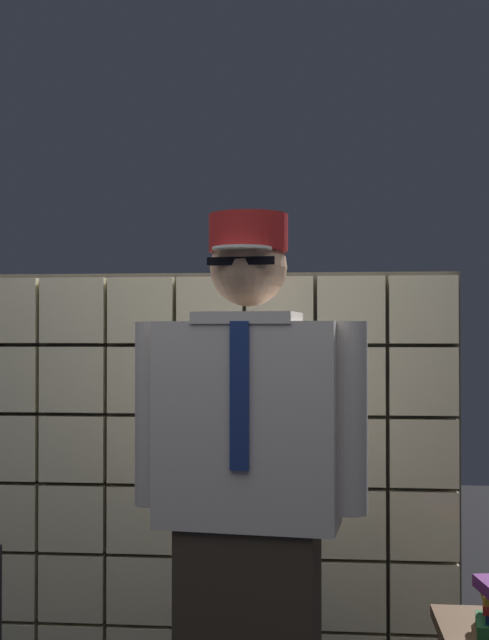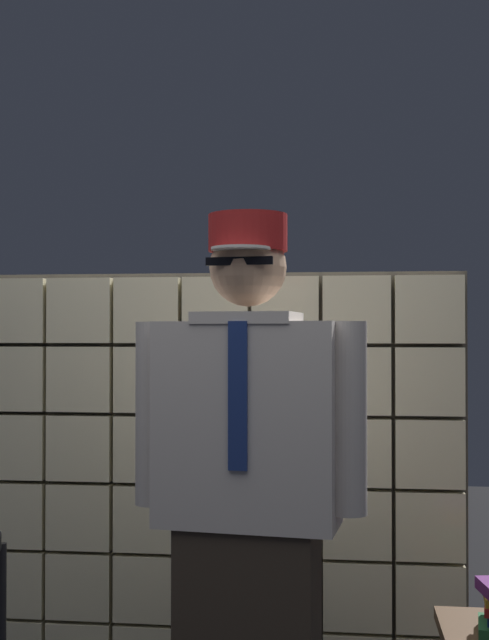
# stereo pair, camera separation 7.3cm
# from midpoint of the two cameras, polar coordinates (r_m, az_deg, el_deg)

# --- Properties ---
(glass_block_wall) EXTENTS (2.00, 0.10, 1.72)m
(glass_block_wall) POSITION_cam_midpoint_polar(r_m,az_deg,el_deg) (3.45, -2.94, -11.11)
(glass_block_wall) COLOR beige
(glass_block_wall) RESTS_ON ground
(standing_person) EXTENTS (0.72, 0.34, 1.81)m
(standing_person) POSITION_cam_midpoint_polar(r_m,az_deg,el_deg) (2.58, -0.57, -12.21)
(standing_person) COLOR #382D23
(standing_person) RESTS_ON ground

